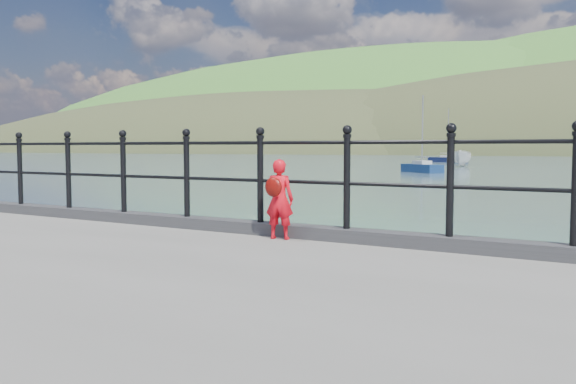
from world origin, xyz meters
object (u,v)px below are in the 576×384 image
Objects in this scene: child at (279,198)px; sailboat_port at (422,168)px; launch_white at (462,158)px; sailboat_left at (448,160)px; railing at (302,170)px.

sailboat_port is at bearing -85.93° from child.
sailboat_port is (1.18, -16.78, -0.57)m from launch_white.
sailboat_port is 0.85× the size of sailboat_left.
sailboat_left is (-21.83, 80.92, -1.15)m from child.
sailboat_left is (-8.78, 37.25, -0.00)m from sailboat_port.
launch_white is (-14.22, 60.45, -0.57)m from child.
sailboat_left is at bearing 141.41° from sailboat_port.
railing is 45.40m from sailboat_port.
railing reaches higher than launch_white.
child is (-0.16, -0.26, -0.34)m from railing.
railing is at bearing -34.93° from sailboat_port.
railing is 0.46m from child.
launch_white is 0.71× the size of sailboat_port.
railing is at bearing -64.69° from sailboat_left.
sailboat_port reaches higher than railing.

